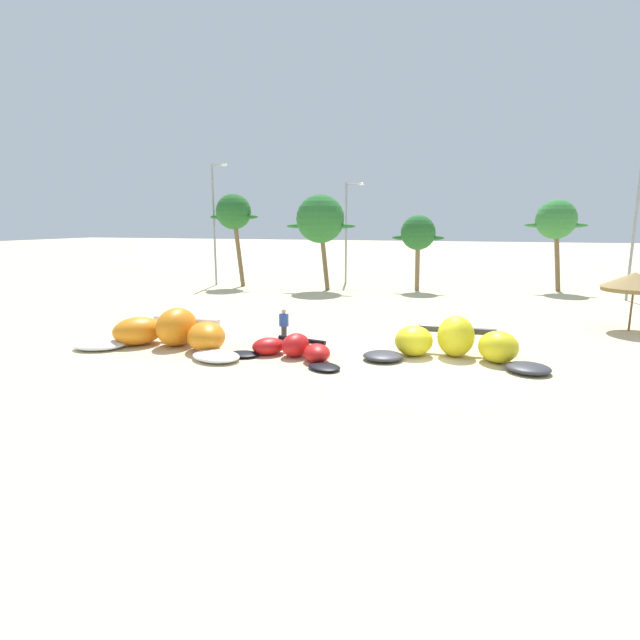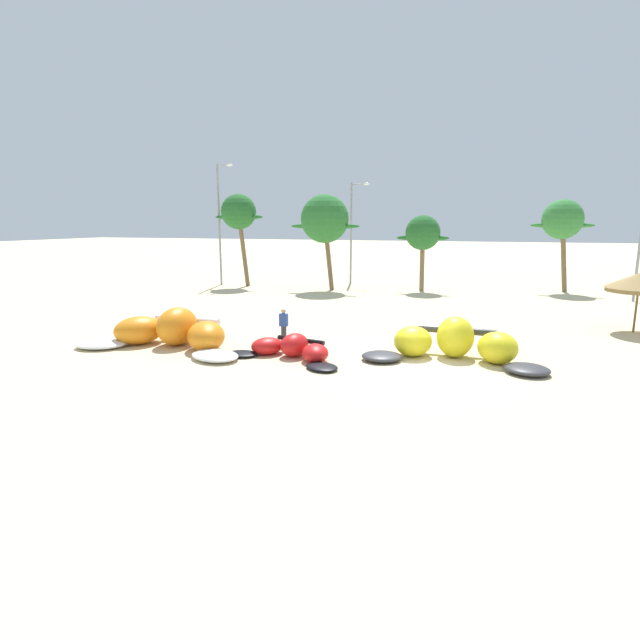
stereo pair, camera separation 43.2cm
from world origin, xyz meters
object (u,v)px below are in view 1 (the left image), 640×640
Objects in this scene: kite_far_left at (171,333)px; person_near_kites at (284,327)px; kite_left_of_center at (455,343)px; palm_center_left at (556,220)px; beach_umbrella_near_van at (635,282)px; palm_leftmost at (234,213)px; lamppost_west at (215,219)px; lamppost_east_center at (638,214)px; lamppost_west_center at (348,228)px; palm_left at (320,219)px; kite_left at (292,349)px; palm_left_of_gap at (418,234)px.

kite_far_left reaches higher than person_near_kites.
palm_center_left is at bearing 74.42° from kite_left_of_center.
beach_umbrella_near_van is at bearing 25.99° from kite_far_left.
palm_leftmost is (-7.04, 20.21, 5.46)m from kite_far_left.
palm_center_left is (13.68, 22.85, 4.66)m from person_near_kites.
lamppost_west is 31.53m from lamppost_east_center.
beach_umbrella_near_van is 0.35× the size of lamppost_west_center.
kite_left_of_center is 4.50× the size of person_near_kites.
kite_far_left is at bearing -126.31° from palm_center_left.
palm_left is (-11.20, 18.25, 4.92)m from kite_left_of_center.
palm_center_left is 0.66× the size of lamppost_east_center.
palm_center_left is 5.92m from lamppost_east_center.
beach_umbrella_near_van reaches higher than kite_left_of_center.
lamppost_east_center is (2.77, 11.17, 3.40)m from beach_umbrella_near_van.
kite_left is 6.47m from kite_left_of_center.
kite_left is 28.24m from palm_center_left.
person_near_kites is at bearing -133.71° from lamppost_east_center.
palm_leftmost is at bearing -151.27° from lamppost_west_center.
lamppost_west_center reaches higher than palm_center_left.
kite_left_of_center is at bearing -0.73° from person_near_kites.
kite_left_of_center is at bearing -42.00° from lamppost_west.
lamppost_west_center is (-4.01, 24.95, 4.51)m from kite_left.
kite_left is 0.72× the size of kite_left_of_center.
kite_far_left is 1.56× the size of kite_left.
kite_left_of_center is 22.60m from lamppost_east_center.
palm_left is 1.06× the size of palm_center_left.
kite_far_left is 22.19m from beach_umbrella_near_van.
person_near_kites is 19.16m from palm_left.
kite_left_of_center is 24.31m from palm_center_left.
lamppost_east_center is (18.17, 19.00, 5.05)m from person_near_kites.
kite_left is 25.52m from lamppost_west.
kite_left is at bearing -0.38° from kite_far_left.
palm_leftmost reaches higher than kite_left_of_center.
lamppost_west is (-1.85, 0.14, -0.52)m from palm_leftmost.
palm_left_of_gap reaches higher than kite_left_of_center.
lamppost_west is at bearing 125.30° from kite_left.
kite_far_left is 11.89m from kite_left_of_center.
person_near_kites is 23.60m from lamppost_west_center.
palm_center_left is (10.17, 2.94, 1.01)m from palm_left_of_gap.
kite_left is at bearing -145.83° from beach_umbrella_near_van.
palm_left is at bearing -166.72° from palm_left_of_gap.
lamppost_east_center is (31.53, 0.50, 0.29)m from lamppost_west.
kite_left is 0.49× the size of lamppost_east_center.
beach_umbrella_near_van is at bearing -45.45° from palm_left_of_gap.
palm_leftmost is at bearing 158.64° from beach_umbrella_near_van.
palm_center_left is (6.40, 22.94, 4.85)m from kite_left_of_center.
palm_center_left is (25.19, 4.49, -0.62)m from palm_leftmost.
person_near_kites is at bearing -77.82° from palm_left.
kite_left_of_center is at bearing 16.18° from kite_left.
kite_left is at bearing -60.40° from person_near_kites.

